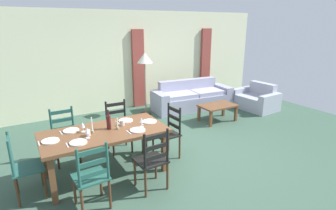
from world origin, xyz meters
name	(u,v)px	position (x,y,z in m)	size (l,w,h in m)	color
ground_plane	(180,153)	(0.00, 0.00, -0.01)	(9.60, 9.60, 0.02)	#385545
wall_far	(117,61)	(0.00, 3.30, 1.35)	(9.60, 0.16, 2.70)	beige
curtain_panel_left	(139,69)	(0.59, 3.16, 1.10)	(0.35, 0.08, 2.20)	brown
curtain_panel_right	(205,63)	(2.99, 3.16, 1.10)	(0.35, 0.08, 2.20)	brown
dining_table	(105,136)	(-1.42, -0.01, 0.66)	(1.90, 0.96, 0.75)	brown
dining_chair_near_left	(92,177)	(-1.84, -0.77, 0.48)	(0.44, 0.42, 0.96)	#23564A
dining_chair_near_right	(152,160)	(-0.97, -0.76, 0.48)	(0.44, 0.42, 0.96)	black
dining_chair_far_left	(65,136)	(-1.90, 0.77, 0.48)	(0.42, 0.40, 0.96)	#214F49
dining_chair_far_right	(118,126)	(-0.94, 0.73, 0.48)	(0.44, 0.42, 0.96)	black
dining_chair_head_west	(23,167)	(-2.58, -0.05, 0.48)	(0.41, 0.43, 0.96)	#25564D
dining_chair_head_east	(169,132)	(-0.25, 0.01, 0.48)	(0.43, 0.44, 0.96)	black
dinner_plate_near_left	(78,142)	(-1.87, -0.26, 0.76)	(0.24, 0.24, 0.02)	white
fork_near_left	(67,145)	(-2.02, -0.26, 0.75)	(0.02, 0.17, 0.01)	silver
dinner_plate_near_right	(138,130)	(-0.97, -0.26, 0.76)	(0.24, 0.24, 0.02)	white
fork_near_right	(129,132)	(-1.12, -0.26, 0.75)	(0.02, 0.17, 0.01)	silver
dinner_plate_far_left	(71,131)	(-1.87, 0.24, 0.76)	(0.24, 0.24, 0.02)	white
fork_far_left	(61,133)	(-2.02, 0.24, 0.75)	(0.02, 0.17, 0.01)	silver
dinner_plate_far_right	(126,120)	(-0.97, 0.24, 0.76)	(0.24, 0.24, 0.02)	white
fork_far_right	(117,122)	(-1.12, 0.24, 0.75)	(0.02, 0.17, 0.01)	silver
dinner_plate_head_west	(50,141)	(-2.20, -0.01, 0.76)	(0.24, 0.24, 0.02)	white
fork_head_west	(39,144)	(-2.35, -0.01, 0.75)	(0.02, 0.17, 0.01)	silver
dinner_plate_head_east	(150,121)	(-0.64, -0.01, 0.76)	(0.24, 0.24, 0.02)	white
fork_head_east	(141,123)	(-0.79, -0.01, 0.75)	(0.02, 0.17, 0.01)	silver
wine_bottle	(109,122)	(-1.33, 0.03, 0.87)	(0.07, 0.07, 0.32)	#471919
wine_glass_near_left	(87,131)	(-1.71, -0.15, 0.86)	(0.06, 0.06, 0.16)	white
wine_glass_near_right	(141,120)	(-0.85, -0.14, 0.86)	(0.06, 0.06, 0.16)	white
wine_glass_far_left	(83,125)	(-1.72, 0.11, 0.86)	(0.06, 0.06, 0.16)	white
coffee_cup_primary	(122,123)	(-1.10, 0.06, 0.80)	(0.07, 0.07, 0.09)	beige
coffee_cup_secondary	(88,133)	(-1.69, -0.07, 0.80)	(0.07, 0.07, 0.09)	beige
candle_tall	(92,128)	(-1.60, 0.01, 0.82)	(0.05, 0.05, 0.25)	#998C66
candle_short	(117,126)	(-1.22, -0.05, 0.80)	(0.05, 0.05, 0.19)	#998C66
couch	(191,98)	(1.80, 2.22, 0.29)	(2.34, 1.00, 0.80)	#9F9EB9
coffee_table	(218,107)	(1.74, 1.01, 0.36)	(0.90, 0.56, 0.42)	brown
armchair_upholstered	(257,100)	(3.41, 1.26, 0.25)	(0.87, 1.21, 0.72)	#A6AABA
standing_lamp	(145,62)	(0.44, 2.41, 1.41)	(0.40, 0.40, 1.64)	#332D28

